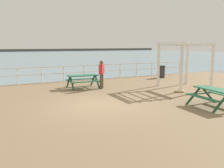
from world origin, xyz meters
The scene contains 9 objects.
ground_plane centered at (0.00, 0.00, -0.10)m, with size 30.00×24.00×0.20m, color #846B4C.
sea_band centered at (0.00, 52.75, 0.00)m, with size 142.00×90.00×0.01m, color gray.
seaward_railing centered at (0.00, 7.75, 0.73)m, with size 23.07×0.07×1.08m.
picnic_table_mid_centre centered at (0.98, 4.50, 0.58)m, with size 1.87×1.62×0.80m.
picnic_table_far_left centered at (4.11, -2.44, 0.58)m, with size 1.71×1.95×0.80m.
visitor centered at (1.87, 3.75, 0.95)m, with size 0.42×0.39×1.66m.
lattice_pergola centered at (6.45, 1.82, 2.00)m, with size 2.59×2.71×2.70m.
litter_bin centered at (8.15, 6.08, 0.48)m, with size 0.55×0.55×0.95m.
rope_coil centered at (5.20, 0.78, 0.06)m, with size 0.55×0.55×0.11m, color tan.
Camera 1 is at (-4.41, -9.62, 2.57)m, focal length 40.62 mm.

